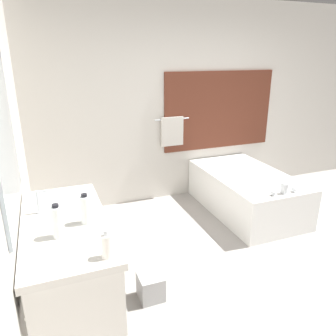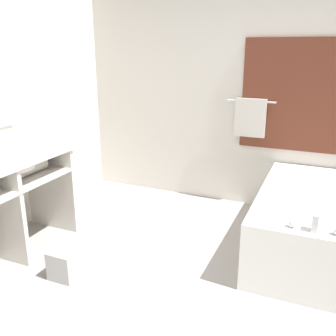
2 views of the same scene
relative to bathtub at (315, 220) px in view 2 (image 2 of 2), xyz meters
name	(u,v)px [view 2 (image 2 of 2)]	position (x,y,z in m)	size (l,w,h in m)	color
wall_back_with_blinds	(286,83)	(-0.43, 0.84, 1.06)	(7.40, 0.13, 2.70)	silver
bathtub	(315,220)	(0.00, 0.00, 0.00)	(0.93, 1.60, 0.64)	white
waste_bin	(65,263)	(-1.71, -1.15, -0.18)	(0.21, 0.21, 0.22)	#B2B2B2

